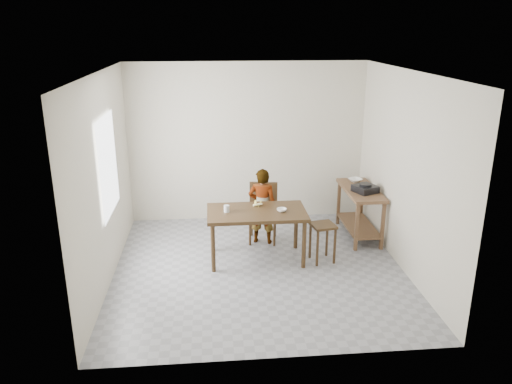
{
  "coord_description": "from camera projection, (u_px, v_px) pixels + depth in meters",
  "views": [
    {
      "loc": [
        -0.62,
        -6.28,
        3.24
      ],
      "look_at": [
        0.0,
        0.4,
        1.0
      ],
      "focal_mm": 35.0,
      "sensor_mm": 36.0,
      "label": 1
    }
  ],
  "objects": [
    {
      "name": "glass_tumbler",
      "position": [
        227.0,
        209.0,
        7.0
      ],
      "size": [
        0.1,
        0.1,
        0.1
      ],
      "primitive_type": "cylinder",
      "rotation": [
        0.0,
        0.0,
        0.34
      ],
      "color": "silver",
      "rests_on": "dining_table"
    },
    {
      "name": "banana",
      "position": [
        258.0,
        204.0,
        7.24
      ],
      "size": [
        0.17,
        0.14,
        0.05
      ],
      "primitive_type": null,
      "rotation": [
        0.0,
        0.0,
        0.23
      ],
      "color": "#DDCE54",
      "rests_on": "dining_table"
    },
    {
      "name": "wall_front",
      "position": [
        280.0,
        238.0,
        4.68
      ],
      "size": [
        4.0,
        0.04,
        2.7
      ],
      "primitive_type": "cube",
      "color": "beige",
      "rests_on": "ground"
    },
    {
      "name": "wall_left",
      "position": [
        103.0,
        181.0,
        6.4
      ],
      "size": [
        0.04,
        4.0,
        2.7
      ],
      "primitive_type": "cube",
      "color": "beige",
      "rests_on": "ground"
    },
    {
      "name": "small_bowl",
      "position": [
        282.0,
        210.0,
        7.03
      ],
      "size": [
        0.15,
        0.15,
        0.04
      ],
      "primitive_type": "imported",
      "rotation": [
        0.0,
        0.0,
        -0.12
      ],
      "color": "white",
      "rests_on": "dining_table"
    },
    {
      "name": "dining_chair",
      "position": [
        263.0,
        214.0,
        7.78
      ],
      "size": [
        0.5,
        0.5,
        0.91
      ],
      "primitive_type": null,
      "rotation": [
        0.0,
        0.0,
        -0.15
      ],
      "color": "#382614",
      "rests_on": "floor"
    },
    {
      "name": "dining_table",
      "position": [
        257.0,
        235.0,
        7.18
      ],
      "size": [
        1.4,
        0.8,
        0.75
      ],
      "primitive_type": null,
      "color": "#382614",
      "rests_on": "floor"
    },
    {
      "name": "wall_right",
      "position": [
        407.0,
        172.0,
        6.76
      ],
      "size": [
        0.04,
        4.0,
        2.7
      ],
      "primitive_type": "cube",
      "color": "beige",
      "rests_on": "ground"
    },
    {
      "name": "wall_back",
      "position": [
        247.0,
        143.0,
        8.49
      ],
      "size": [
        4.0,
        0.04,
        2.7
      ],
      "primitive_type": "cube",
      "color": "beige",
      "rests_on": "ground"
    },
    {
      "name": "child",
      "position": [
        262.0,
        206.0,
        7.68
      ],
      "size": [
        0.5,
        0.39,
        1.2
      ],
      "primitive_type": "imported",
      "rotation": [
        0.0,
        0.0,
        2.88
      ],
      "color": "white",
      "rests_on": "floor"
    },
    {
      "name": "serving_bowl",
      "position": [
        355.0,
        180.0,
        8.21
      ],
      "size": [
        0.28,
        0.28,
        0.05
      ],
      "primitive_type": "imported",
      "rotation": [
        0.0,
        0.0,
        0.42
      ],
      "color": "white",
      "rests_on": "prep_counter"
    },
    {
      "name": "prep_counter",
      "position": [
        359.0,
        212.0,
        7.98
      ],
      "size": [
        0.5,
        1.2,
        0.8
      ],
      "primitive_type": null,
      "color": "brown",
      "rests_on": "floor"
    },
    {
      "name": "window_pane",
      "position": [
        108.0,
        165.0,
        6.55
      ],
      "size": [
        0.02,
        1.1,
        1.3
      ],
      "primitive_type": "cube",
      "color": "white",
      "rests_on": "wall_left"
    },
    {
      "name": "ceiling",
      "position": [
        259.0,
        70.0,
        6.15
      ],
      "size": [
        4.0,
        4.0,
        0.04
      ],
      "primitive_type": "cube",
      "color": "white",
      "rests_on": "wall_back"
    },
    {
      "name": "floor",
      "position": [
        259.0,
        270.0,
        7.02
      ],
      "size": [
        4.0,
        4.0,
        0.04
      ],
      "primitive_type": "cube",
      "color": "gray",
      "rests_on": "ground"
    },
    {
      "name": "gas_burner",
      "position": [
        365.0,
        189.0,
        7.69
      ],
      "size": [
        0.42,
        0.42,
        0.11
      ],
      "primitive_type": "cube",
      "rotation": [
        0.0,
        0.0,
        0.41
      ],
      "color": "black",
      "rests_on": "prep_counter"
    },
    {
      "name": "stool",
      "position": [
        322.0,
        243.0,
        7.16
      ],
      "size": [
        0.38,
        0.38,
        0.57
      ],
      "primitive_type": null,
      "rotation": [
        0.0,
        0.0,
        0.2
      ],
      "color": "#382614",
      "rests_on": "floor"
    }
  ]
}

